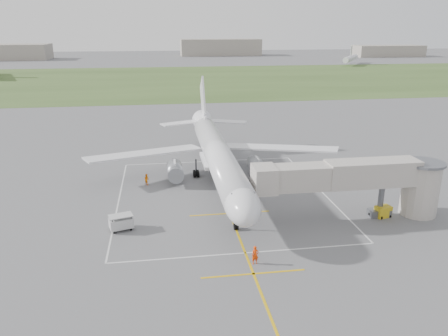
{
  "coord_description": "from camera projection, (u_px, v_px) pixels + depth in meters",
  "views": [
    {
      "loc": [
        -8.07,
        -59.13,
        22.35
      ],
      "look_at": [
        0.18,
        -4.0,
        4.0
      ],
      "focal_mm": 35.0,
      "sensor_mm": 36.0,
      "label": 1
    }
  ],
  "objects": [
    {
      "name": "ramp_worker_wing",
      "position": [
        147.0,
        179.0,
        63.81
      ],
      "size": [
        1.0,
        1.01,
        1.65
      ],
      "primitive_type": "imported",
      "rotation": [
        0.0,
        0.0,
        2.28
      ],
      "color": "orange",
      "rests_on": "ground"
    },
    {
      "name": "baggage_cart",
      "position": [
        121.0,
        222.0,
        49.66
      ],
      "size": [
        2.94,
        2.22,
        1.82
      ],
      "rotation": [
        0.0,
        0.0,
        0.27
      ],
      "color": "#B8B8B8",
      "rests_on": "ground"
    },
    {
      "name": "gpu_unit",
      "position": [
        383.0,
        212.0,
        53.14
      ],
      "size": [
        2.07,
        1.65,
        1.39
      ],
      "rotation": [
        0.0,
        0.0,
        0.23
      ],
      "color": "gold",
      "rests_on": "ground"
    },
    {
      "name": "grass_strip",
      "position": [
        177.0,
        80.0,
        185.79
      ],
      "size": [
        700.0,
        120.0,
        0.02
      ],
      "primitive_type": "cube",
      "color": "#395023",
      "rests_on": "ground"
    },
    {
      "name": "airliner",
      "position": [
        218.0,
        155.0,
        63.0
      ],
      "size": [
        38.93,
        46.75,
        13.52
      ],
      "color": "silver",
      "rests_on": "ground"
    },
    {
      "name": "distant_hangars",
      "position": [
        145.0,
        50.0,
        308.9
      ],
      "size": [
        345.0,
        49.0,
        12.0
      ],
      "color": "gray",
      "rests_on": "ground"
    },
    {
      "name": "distant_aircraft",
      "position": [
        195.0,
        63.0,
        224.79
      ],
      "size": [
        203.48,
        67.66,
        8.85
      ],
      "color": "silver",
      "rests_on": "ground"
    },
    {
      "name": "ground",
      "position": [
        219.0,
        186.0,
        63.67
      ],
      "size": [
        700.0,
        700.0,
        0.0
      ],
      "primitive_type": "plane",
      "color": "#59595C",
      "rests_on": "ground"
    },
    {
      "name": "ramp_worker_nose",
      "position": [
        255.0,
        255.0,
        42.59
      ],
      "size": [
        0.72,
        0.5,
        1.88
      ],
      "primitive_type": "imported",
      "rotation": [
        0.0,
        0.0,
        0.07
      ],
      "color": "red",
      "rests_on": "ground"
    },
    {
      "name": "jet_bridge",
      "position": [
        365.0,
        181.0,
        51.72
      ],
      "size": [
        23.4,
        5.0,
        7.2
      ],
      "color": "#9D968E",
      "rests_on": "ground"
    },
    {
      "name": "apron_markings",
      "position": [
        225.0,
        201.0,
        58.2
      ],
      "size": [
        28.2,
        60.0,
        0.01
      ],
      "color": "gold",
      "rests_on": "ground"
    }
  ]
}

